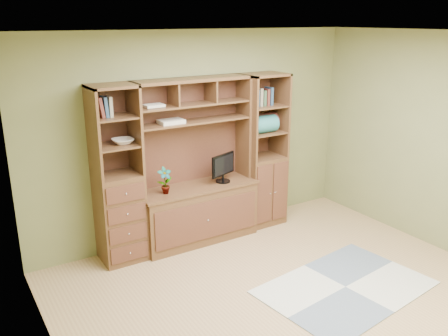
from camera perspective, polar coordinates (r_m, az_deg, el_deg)
room at (r=4.46m, az=9.50°, el=-1.26°), size 4.60×4.10×2.64m
center_hutch at (r=5.81m, az=-3.24°, el=0.57°), size 1.54×0.53×2.05m
left_tower at (r=5.46m, az=-12.68°, el=-0.97°), size 0.50×0.45×2.05m
right_tower at (r=6.37m, az=4.70°, el=2.08°), size 0.55×0.45×2.05m
rug at (r=5.32m, az=14.41°, el=-13.71°), size 1.87×1.36×0.01m
monitor at (r=5.96m, az=-0.12°, el=0.62°), size 0.45×0.32×0.51m
orchid at (r=5.62m, az=-7.12°, el=-1.53°), size 0.17×0.12×0.33m
magazines at (r=5.62m, az=-6.39°, el=5.58°), size 0.29×0.21×0.04m
bowl at (r=5.38m, az=-12.08°, el=3.17°), size 0.24×0.24×0.06m
blanket_teal at (r=6.21m, az=4.63°, el=5.26°), size 0.39×0.23×0.23m
blanket_red at (r=6.43m, az=5.41°, el=5.65°), size 0.40×0.22×0.22m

